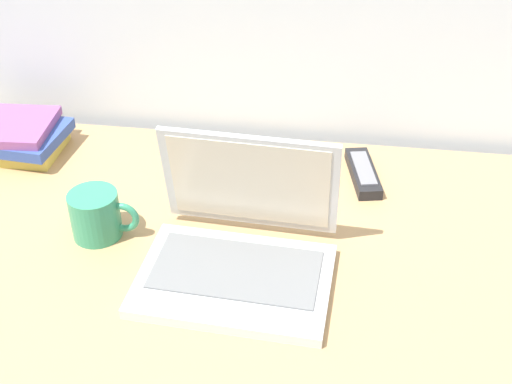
{
  "coord_description": "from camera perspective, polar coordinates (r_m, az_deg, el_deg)",
  "views": [
    {
      "loc": [
        0.1,
        -0.89,
        0.78
      ],
      "look_at": [
        -0.02,
        0.0,
        0.15
      ],
      "focal_mm": 47.2,
      "sensor_mm": 36.0,
      "label": 1
    }
  ],
  "objects": [
    {
      "name": "desk",
      "position": [
        1.18,
        1.06,
        -5.47
      ],
      "size": [
        1.6,
        0.76,
        0.03
      ],
      "color": "tan",
      "rests_on": "ground"
    },
    {
      "name": "remote_control_near",
      "position": [
        1.36,
        9.05,
        1.63
      ],
      "size": [
        0.08,
        0.17,
        0.02
      ],
      "color": "black",
      "rests_on": "desk"
    },
    {
      "name": "coffee_mug",
      "position": [
        1.21,
        -13.32,
        -1.81
      ],
      "size": [
        0.12,
        0.09,
        0.09
      ],
      "color": "#338C66",
      "rests_on": "desk"
    },
    {
      "name": "laptop",
      "position": [
        1.11,
        -1.38,
        -4.53
      ],
      "size": [
        0.32,
        0.28,
        0.22
      ],
      "color": "silver",
      "rests_on": "desk"
    },
    {
      "name": "book_stack",
      "position": [
        1.5,
        -19.77,
        4.43
      ],
      "size": [
        0.21,
        0.17,
        0.07
      ],
      "color": "#D8BF4C",
      "rests_on": "desk"
    }
  ]
}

